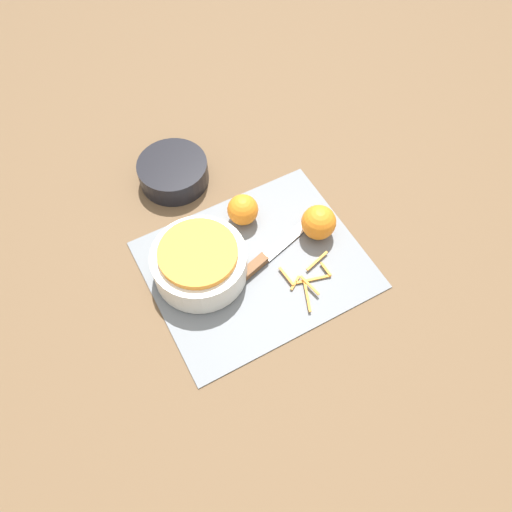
% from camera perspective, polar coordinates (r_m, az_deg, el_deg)
% --- Properties ---
extents(ground_plane, '(4.00, 4.00, 0.00)m').
position_cam_1_polar(ground_plane, '(1.03, 0.00, -1.04)').
color(ground_plane, brown).
extents(cutting_board, '(0.43, 0.36, 0.01)m').
position_cam_1_polar(cutting_board, '(1.03, 0.00, -0.95)').
color(cutting_board, slate).
rests_on(cutting_board, ground_plane).
extents(bowl_speckled, '(0.19, 0.19, 0.08)m').
position_cam_1_polar(bowl_speckled, '(0.99, -6.47, -0.70)').
color(bowl_speckled, silver).
rests_on(bowl_speckled, cutting_board).
extents(bowl_dark, '(0.16, 0.16, 0.05)m').
position_cam_1_polar(bowl_dark, '(1.16, -9.43, 9.45)').
color(bowl_dark, black).
rests_on(bowl_dark, ground_plane).
extents(knife, '(0.27, 0.09, 0.02)m').
position_cam_1_polar(knife, '(1.02, 0.08, -0.98)').
color(knife, brown).
rests_on(knife, cutting_board).
extents(orange_left, '(0.07, 0.07, 0.07)m').
position_cam_1_polar(orange_left, '(1.05, 7.17, 3.84)').
color(orange_left, orange).
rests_on(orange_left, cutting_board).
extents(orange_right, '(0.07, 0.07, 0.07)m').
position_cam_1_polar(orange_right, '(1.06, -1.52, 5.30)').
color(orange_right, orange).
rests_on(orange_right, cutting_board).
extents(peel_pile, '(0.11, 0.12, 0.01)m').
position_cam_1_polar(peel_pile, '(1.01, 6.00, -2.62)').
color(peel_pile, orange).
rests_on(peel_pile, cutting_board).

